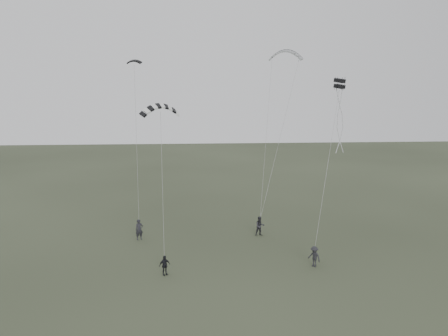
{
  "coord_description": "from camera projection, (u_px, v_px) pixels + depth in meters",
  "views": [
    {
      "loc": [
        -1.66,
        -31.54,
        13.48
      ],
      "look_at": [
        0.76,
        4.92,
        6.51
      ],
      "focal_mm": 35.0,
      "sensor_mm": 36.0,
      "label": 1
    }
  ],
  "objects": [
    {
      "name": "flyer_left",
      "position": [
        139.0,
        230.0,
        38.49
      ],
      "size": [
        0.79,
        0.67,
        1.85
      ],
      "primitive_type": "imported",
      "rotation": [
        0.0,
        0.0,
        0.4
      ],
      "color": "black",
      "rests_on": "ground"
    },
    {
      "name": "flyer_far",
      "position": [
        314.0,
        257.0,
        32.77
      ],
      "size": [
        1.11,
        1.17,
        1.6
      ],
      "primitive_type": "imported",
      "rotation": [
        0.0,
        0.0,
        -0.89
      ],
      "color": "#232327",
      "rests_on": "ground"
    },
    {
      "name": "kite_dark_small",
      "position": [
        134.0,
        61.0,
        39.91
      ],
      "size": [
        1.46,
        0.87,
        0.59
      ],
      "primitive_type": null,
      "rotation": [
        0.35,
        0.0,
        -0.25
      ],
      "color": "black",
      "rests_on": "flyer_left"
    },
    {
      "name": "ground",
      "position": [
        218.0,
        263.0,
        33.55
      ],
      "size": [
        140.0,
        140.0,
        0.0
      ],
      "primitive_type": "plane",
      "color": "#303725",
      "rests_on": "ground"
    },
    {
      "name": "kite_striped",
      "position": [
        160.0,
        106.0,
        35.96
      ],
      "size": [
        3.46,
        2.27,
        1.46
      ],
      "primitive_type": null,
      "rotation": [
        0.38,
        0.0,
        0.36
      ],
      "color": "black",
      "rests_on": "flyer_center"
    },
    {
      "name": "kite_box",
      "position": [
        340.0,
        83.0,
        33.96
      ],
      "size": [
        1.01,
        1.02,
        0.82
      ],
      "primitive_type": null,
      "rotation": [
        0.16,
        0.0,
        0.69
      ],
      "color": "black",
      "rests_on": "flyer_far"
    },
    {
      "name": "flyer_center",
      "position": [
        165.0,
        265.0,
        31.33
      ],
      "size": [
        0.93,
        0.74,
        1.47
      ],
      "primitive_type": "imported",
      "rotation": [
        0.0,
        0.0,
        0.52
      ],
      "color": "black",
      "rests_on": "ground"
    },
    {
      "name": "flyer_right",
      "position": [
        260.0,
        226.0,
        39.54
      ],
      "size": [
        0.96,
        0.8,
        1.78
      ],
      "primitive_type": "imported",
      "rotation": [
        0.0,
        0.0,
        0.16
      ],
      "color": "#252429",
      "rests_on": "ground"
    },
    {
      "name": "kite_pale_large",
      "position": [
        286.0,
        51.0,
        43.93
      ],
      "size": [
        3.57,
        2.16,
        1.57
      ],
      "primitive_type": null,
      "rotation": [
        0.2,
        0.0,
        -0.35
      ],
      "color": "#999B9E",
      "rests_on": "flyer_right"
    }
  ]
}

